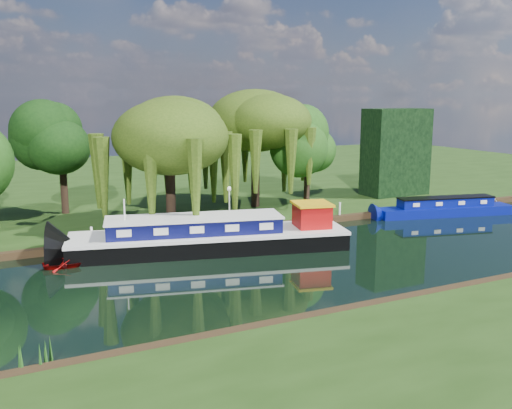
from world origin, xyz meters
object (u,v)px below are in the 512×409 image
narrowboat (445,208)px  white_cruiser (495,209)px  red_dinghy (69,266)px  dutch_barge (212,236)px

narrowboat → white_cruiser: bearing=15.1°
red_dinghy → narrowboat: bearing=-86.4°
dutch_barge → narrowboat: (21.03, 1.47, -0.32)m
narrowboat → dutch_barge: bearing=-162.4°
dutch_barge → white_cruiser: size_ratio=9.02×
white_cruiser → red_dinghy: bearing=87.3°
dutch_barge → narrowboat: size_ratio=1.54×
white_cruiser → dutch_barge: bearing=88.9°
dutch_barge → red_dinghy: dutch_barge is taller
dutch_barge → red_dinghy: bearing=-169.4°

